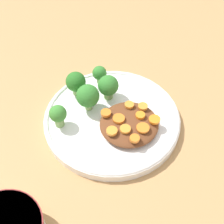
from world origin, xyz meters
name	(u,v)px	position (x,y,z in m)	size (l,w,h in m)	color
ground_plane	(112,122)	(0.00, 0.00, 0.00)	(4.00, 4.00, 0.00)	tan
plate	(112,119)	(0.00, 0.00, 0.01)	(0.28, 0.28, 0.02)	white
stew_mound	(129,124)	(-0.01, 0.04, 0.03)	(0.12, 0.12, 0.02)	brown
broccoli_floret_0	(99,74)	(-0.04, -0.10, 0.04)	(0.03, 0.03, 0.04)	#7FA85B
broccoli_floret_1	(58,115)	(0.09, -0.05, 0.05)	(0.03, 0.03, 0.05)	#7FA85B
broccoli_floret_2	(88,96)	(0.02, -0.05, 0.06)	(0.05, 0.05, 0.06)	#7FA85B
broccoli_floret_3	(76,82)	(0.02, -0.10, 0.05)	(0.04, 0.04, 0.06)	#7FA85B
broccoli_floret_4	(108,86)	(-0.03, -0.05, 0.05)	(0.04, 0.04, 0.06)	#759E51
carrot_slice_0	(125,129)	(0.01, 0.06, 0.04)	(0.02, 0.02, 0.01)	orange
carrot_slice_1	(119,119)	(0.01, 0.03, 0.04)	(0.02, 0.02, 0.01)	orange
carrot_slice_2	(129,105)	(-0.03, 0.01, 0.04)	(0.02, 0.02, 0.01)	orange
carrot_slice_3	(143,128)	(-0.02, 0.07, 0.04)	(0.03, 0.03, 0.00)	orange
carrot_slice_4	(140,115)	(-0.03, 0.05, 0.04)	(0.02, 0.02, 0.01)	orange
carrot_slice_5	(135,139)	(0.01, 0.08, 0.04)	(0.02, 0.02, 0.01)	orange
carrot_slice_6	(143,106)	(-0.05, 0.03, 0.04)	(0.02, 0.02, 0.01)	orange
carrot_slice_7	(107,114)	(0.02, 0.00, 0.04)	(0.02, 0.02, 0.01)	orange
carrot_slice_8	(112,131)	(0.04, 0.04, 0.04)	(0.02, 0.02, 0.01)	orange
carrot_slice_9	(154,120)	(-0.05, 0.07, 0.04)	(0.02, 0.02, 0.01)	orange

